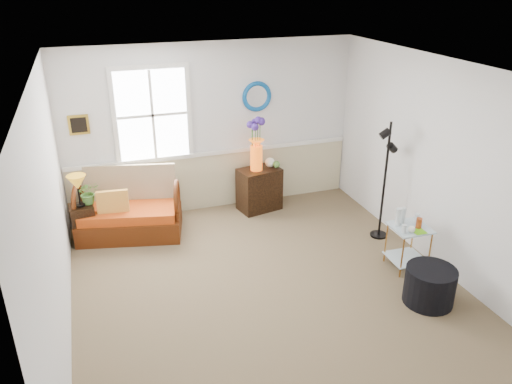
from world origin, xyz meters
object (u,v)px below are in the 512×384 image
object	(u,v)px
side_table	(407,247)
cabinet	(259,189)
loveseat	(129,204)
lamp_stand	(84,224)
floor_lamp	(385,182)
ottoman	(430,286)

from	to	relation	value
side_table	cabinet	bearing A→B (deg)	118.51
loveseat	cabinet	bearing A→B (deg)	18.17
loveseat	cabinet	size ratio (longest dim) A/B	2.10
loveseat	lamp_stand	bearing A→B (deg)	-164.03
lamp_stand	floor_lamp	world-z (taller)	floor_lamp
loveseat	floor_lamp	distance (m)	3.61
ottoman	side_table	bearing A→B (deg)	75.27
side_table	ottoman	size ratio (longest dim) A/B	1.02
loveseat	floor_lamp	xyz separation A→B (m)	(3.37, -1.23, 0.38)
lamp_stand	loveseat	bearing A→B (deg)	2.70
lamp_stand	side_table	bearing A→B (deg)	-27.62
cabinet	loveseat	bearing A→B (deg)	173.50
cabinet	floor_lamp	xyz separation A→B (m)	(1.34, -1.41, 0.51)
ottoman	cabinet	bearing A→B (deg)	109.11
loveseat	side_table	size ratio (longest dim) A/B	2.46
cabinet	side_table	xyz separation A→B (m)	(1.22, -2.24, -0.05)
cabinet	side_table	bearing A→B (deg)	-72.89
loveseat	cabinet	distance (m)	2.04
side_table	floor_lamp	xyz separation A→B (m)	(0.12, 0.83, 0.56)
loveseat	cabinet	world-z (taller)	loveseat
side_table	ottoman	bearing A→B (deg)	-104.73
lamp_stand	side_table	size ratio (longest dim) A/B	0.96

